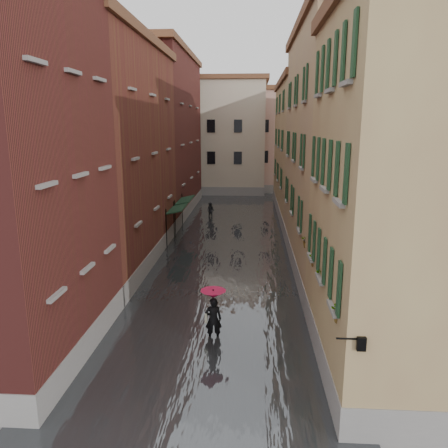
% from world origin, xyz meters
% --- Properties ---
extents(ground, '(120.00, 120.00, 0.00)m').
position_xyz_m(ground, '(0.00, 0.00, 0.00)').
color(ground, '#5D5D5F').
rests_on(ground, ground).
extents(floodwater, '(10.00, 60.00, 0.20)m').
position_xyz_m(floodwater, '(0.00, 13.00, 0.10)').
color(floodwater, '#3E4144').
rests_on(floodwater, ground).
extents(building_left_mid, '(6.00, 14.00, 12.50)m').
position_xyz_m(building_left_mid, '(-7.00, 9.00, 6.25)').
color(building_left_mid, '#5B301C').
rests_on(building_left_mid, ground).
extents(building_left_far, '(6.00, 16.00, 14.00)m').
position_xyz_m(building_left_far, '(-7.00, 24.00, 7.00)').
color(building_left_far, maroon).
rests_on(building_left_far, ground).
extents(building_right_near, '(6.00, 8.00, 11.50)m').
position_xyz_m(building_right_near, '(7.00, -2.00, 5.75)').
color(building_right_near, '#92704B').
rests_on(building_right_near, ground).
extents(building_right_mid, '(6.00, 14.00, 13.00)m').
position_xyz_m(building_right_mid, '(7.00, 9.00, 6.50)').
color(building_right_mid, '#947459').
rests_on(building_right_mid, ground).
extents(building_right_far, '(6.00, 16.00, 11.50)m').
position_xyz_m(building_right_far, '(7.00, 24.00, 5.75)').
color(building_right_far, '#92704B').
rests_on(building_right_far, ground).
extents(building_end_cream, '(12.00, 9.00, 13.00)m').
position_xyz_m(building_end_cream, '(-3.00, 38.00, 6.50)').
color(building_end_cream, '#BCB095').
rests_on(building_end_cream, ground).
extents(building_end_pink, '(10.00, 9.00, 12.00)m').
position_xyz_m(building_end_pink, '(6.00, 40.00, 6.00)').
color(building_end_pink, tan).
rests_on(building_end_pink, ground).
extents(awning_near, '(1.09, 2.88, 2.80)m').
position_xyz_m(awning_near, '(-3.49, 13.15, 2.46)').
color(awning_near, black).
rests_on(awning_near, ground).
extents(awning_far, '(1.09, 3.35, 2.80)m').
position_xyz_m(awning_far, '(-3.48, 16.70, 2.48)').
color(awning_far, black).
rests_on(awning_far, ground).
extents(wall_lantern, '(0.71, 0.22, 0.35)m').
position_xyz_m(wall_lantern, '(4.33, -6.00, 3.01)').
color(wall_lantern, black).
rests_on(wall_lantern, ground).
extents(window_planters, '(0.59, 8.25, 0.84)m').
position_xyz_m(window_planters, '(4.12, -0.89, 3.51)').
color(window_planters, brown).
rests_on(window_planters, ground).
extents(pedestrian_main, '(0.99, 0.99, 2.06)m').
position_xyz_m(pedestrian_main, '(0.24, -0.45, 1.26)').
color(pedestrian_main, black).
rests_on(pedestrian_main, ground).
extents(pedestrian_far, '(0.85, 0.75, 1.45)m').
position_xyz_m(pedestrian_far, '(-1.98, 21.79, 0.73)').
color(pedestrian_far, black).
rests_on(pedestrian_far, ground).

